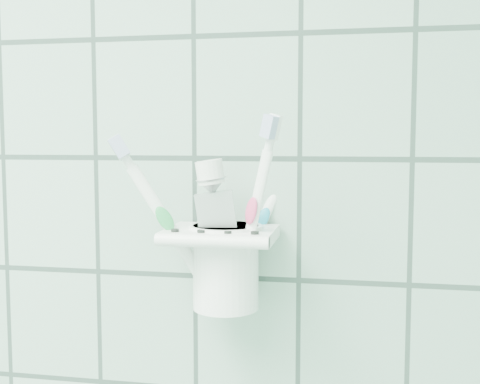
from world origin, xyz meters
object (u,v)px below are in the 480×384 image
object	(u,v)px
toothbrush_orange	(235,207)
toothpaste_tube	(229,221)
cup	(226,263)
holder_bracket	(221,236)
toothbrush_pink	(216,206)
toothbrush_blue	(227,213)

from	to	relation	value
toothbrush_orange	toothpaste_tube	xyz separation A→B (m)	(-0.01, 0.00, -0.01)
toothbrush_orange	toothpaste_tube	bearing A→B (deg)	-163.31
cup	holder_bracket	bearing A→B (deg)	-137.97
toothpaste_tube	toothbrush_orange	bearing A→B (deg)	-27.43
holder_bracket	toothbrush_pink	world-z (taller)	toothbrush_pink
cup	toothbrush_pink	xyz separation A→B (m)	(-0.01, -0.01, 0.06)
toothbrush_pink	toothpaste_tube	world-z (taller)	toothbrush_pink
cup	toothbrush_pink	bearing A→B (deg)	-143.45
cup	toothbrush_pink	world-z (taller)	toothbrush_pink
holder_bracket	toothbrush_blue	world-z (taller)	toothbrush_blue
toothbrush_pink	toothpaste_tube	bearing A→B (deg)	-30.39
holder_bracket	toothbrush_orange	distance (m)	0.04
toothbrush_blue	toothbrush_orange	world-z (taller)	toothbrush_orange
holder_bracket	toothbrush_pink	size ratio (longest dim) A/B	0.58
cup	toothbrush_orange	xyz separation A→B (m)	(0.01, -0.01, 0.06)
toothbrush_orange	toothpaste_tube	distance (m)	0.02
cup	toothpaste_tube	size ratio (longest dim) A/B	0.57
toothbrush_orange	toothbrush_pink	bearing A→B (deg)	-153.76
holder_bracket	toothbrush_blue	xyz separation A→B (m)	(0.00, 0.02, 0.02)
toothbrush_pink	toothbrush_blue	xyz separation A→B (m)	(0.01, 0.02, -0.01)
holder_bracket	cup	distance (m)	0.03
holder_bracket	toothbrush_orange	size ratio (longest dim) A/B	0.57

